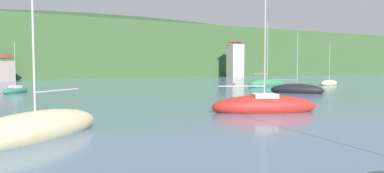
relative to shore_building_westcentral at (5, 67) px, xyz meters
name	(u,v)px	position (x,y,z in m)	size (l,w,h in m)	color
wooded_hillside	(82,57)	(25.17, 47.07, 3.37)	(352.00, 71.49, 34.16)	#38562D
shore_building_westcentral	(5,67)	(0.00, 0.00, 0.00)	(3.53, 4.40, 5.72)	gray
shore_building_central	(235,58)	(55.50, -0.54, 2.29)	(3.89, 3.27, 10.39)	#BCB29E
sailboat_far_1	(267,84)	(33.41, -38.91, -2.38)	(6.80, 2.18, 9.90)	#2D754C
sailboat_far_2	(329,83)	(44.94, -40.48, -2.51)	(5.28, 2.90, 6.96)	#CCBC8E
sailboat_mid_6	(297,90)	(27.88, -50.32, -2.44)	(5.14, 5.85, 7.20)	black
sailboat_mid_7	(35,130)	(-0.80, -63.56, -2.39)	(6.98, 6.00, 10.82)	#CCBC8E
sailboat_mid_8	(264,106)	(13.54, -61.46, -2.39)	(7.42, 4.78, 9.13)	red
sailboat_far_9	(16,91)	(-0.01, -34.59, -2.52)	(3.54, 4.10, 6.03)	#2D754C
mooring_buoy_near	(234,85)	(32.08, -32.40, -2.78)	(0.56, 0.56, 0.56)	red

